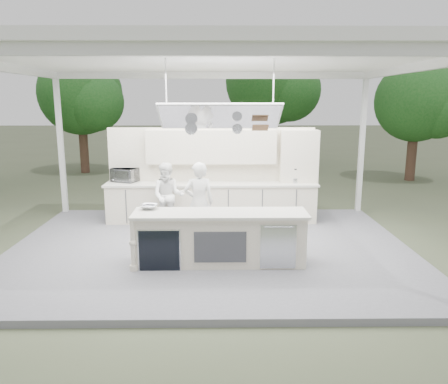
{
  "coord_description": "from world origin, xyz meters",
  "views": [
    {
      "loc": [
        0.18,
        -8.4,
        3.02
      ],
      "look_at": [
        0.28,
        0.4,
        1.16
      ],
      "focal_mm": 35.0,
      "sensor_mm": 36.0,
      "label": 1
    }
  ],
  "objects_px": {
    "demo_island": "(219,238)",
    "back_counter": "(212,202)",
    "sous_chef": "(168,196)",
    "head_chef": "(199,203)"
  },
  "relations": [
    {
      "from": "demo_island",
      "to": "sous_chef",
      "type": "xyz_separation_m",
      "value": [
        -1.15,
        2.18,
        0.29
      ]
    },
    {
      "from": "demo_island",
      "to": "sous_chef",
      "type": "relative_size",
      "value": 2.03
    },
    {
      "from": "head_chef",
      "to": "sous_chef",
      "type": "xyz_separation_m",
      "value": [
        -0.74,
        0.96,
        -0.08
      ]
    },
    {
      "from": "demo_island",
      "to": "head_chef",
      "type": "bearing_deg",
      "value": 108.54
    },
    {
      "from": "head_chef",
      "to": "back_counter",
      "type": "bearing_deg",
      "value": -107.4
    },
    {
      "from": "back_counter",
      "to": "sous_chef",
      "type": "bearing_deg",
      "value": -146.96
    },
    {
      "from": "demo_island",
      "to": "head_chef",
      "type": "height_order",
      "value": "head_chef"
    },
    {
      "from": "sous_chef",
      "to": "back_counter",
      "type": "bearing_deg",
      "value": 33.67
    },
    {
      "from": "demo_island",
      "to": "back_counter",
      "type": "relative_size",
      "value": 0.61
    },
    {
      "from": "back_counter",
      "to": "head_chef",
      "type": "xyz_separation_m",
      "value": [
        -0.23,
        -1.59,
        0.36
      ]
    }
  ]
}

